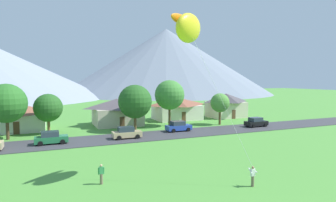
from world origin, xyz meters
TOP-DOWN VIEW (x-y plane):
  - road_strip at (0.00, 29.42)m, footprint 160.00×7.27m
  - mountain_far_east_ridge at (55.47, 150.63)m, footprint 125.01×125.01m
  - house_leftmost at (14.12, 44.16)m, footprint 10.14×7.20m
  - house_left_center at (-16.10, 42.74)m, footprint 9.04×8.36m
  - house_right_center at (0.69, 42.08)m, footprint 9.19×8.25m
  - house_rightmost at (25.96, 43.23)m, footprint 8.36×6.52m
  - tree_near_left at (2.07, 34.75)m, footprint 5.67×5.67m
  - tree_center at (9.31, 36.98)m, footprint 5.50×5.50m
  - tree_right_of_center at (18.82, 34.75)m, footprint 3.63×3.63m
  - tree_near_right at (-16.86, 34.94)m, footprint 5.62×5.62m
  - tree_far_right at (-11.40, 37.49)m, footprint 4.45×4.45m
  - parked_car_black_west_end at (23.36, 29.82)m, footprint 4.27×2.21m
  - parked_car_blue_mid_west at (8.44, 31.18)m, footprint 4.24×2.16m
  - parked_car_green_mid_east at (-11.14, 29.33)m, footprint 4.22×2.12m
  - parked_car_tan_east_end at (-0.94, 28.92)m, footprint 4.22×2.11m
  - kite_flyer_with_kite at (0.00, 10.99)m, footprint 6.29×6.38m
  - watcher_person at (-7.44, 12.09)m, footprint 0.56×0.24m

SIDE VIEW (x-z plane):
  - road_strip at x=0.00m, z-range 0.00..0.08m
  - parked_car_black_west_end at x=23.36m, z-range 0.03..1.71m
  - parked_car_blue_mid_west at x=8.44m, z-range 0.03..1.71m
  - parked_car_green_mid_east at x=-11.14m, z-range 0.03..1.71m
  - parked_car_tan_east_end at x=-0.94m, z-range 0.03..1.71m
  - watcher_person at x=-7.44m, z-range 0.04..1.71m
  - house_left_center at x=-16.10m, z-range 0.08..4.57m
  - house_leftmost at x=14.12m, z-range 0.09..4.86m
  - house_right_center at x=0.69m, z-range 0.09..5.10m
  - house_rightmost at x=25.96m, z-range 0.10..5.53m
  - tree_far_right at x=-11.40m, z-range 0.95..7.34m
  - tree_right_of_center at x=18.82m, z-range 1.16..7.17m
  - tree_near_left at x=2.07m, z-range 1.04..8.80m
  - tree_near_right at x=-16.86m, z-range 1.21..9.28m
  - tree_center at x=9.31m, z-range 1.50..10.03m
  - kite_flyer_with_kite at x=0.00m, z-range 5.83..20.23m
  - mountain_far_east_ridge at x=55.47m, z-range 0.00..39.08m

